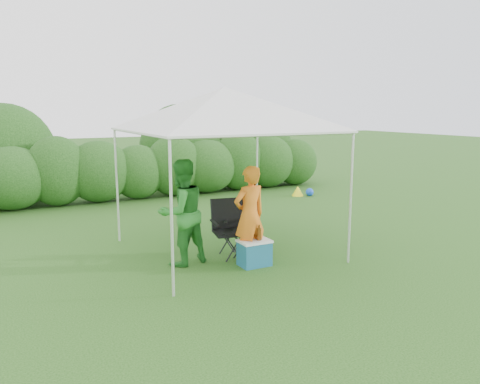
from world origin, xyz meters
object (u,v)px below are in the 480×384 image
chair_left (229,224)px  woman (182,212)px  canopy (224,109)px  man (250,215)px  cooler (254,253)px  chair_right (242,223)px

chair_left → woman: bearing=-165.8°
canopy → woman: 1.88m
chair_left → man: man is taller
man → woman: 1.08m
man → cooler: bearing=92.4°
man → cooler: size_ratio=3.20×
chair_right → woman: woman is taller
woman → cooler: 1.32m
chair_right → woman: 1.17m
canopy → cooler: size_ratio=6.23×
chair_left → cooler: size_ratio=1.95×
cooler → chair_right: bearing=78.6°
chair_right → man: size_ratio=0.59×
chair_left → woman: (-0.86, -0.04, 0.30)m
man → woman: size_ratio=0.94×
canopy → woman: size_ratio=1.83×
chair_left → man: 0.59m
chair_left → man: (0.11, -0.53, 0.25)m
chair_right → man: bearing=-76.4°
woman → chair_left: bearing=169.2°
cooler → chair_left: bearing=101.1°
canopy → chair_right: size_ratio=3.31×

